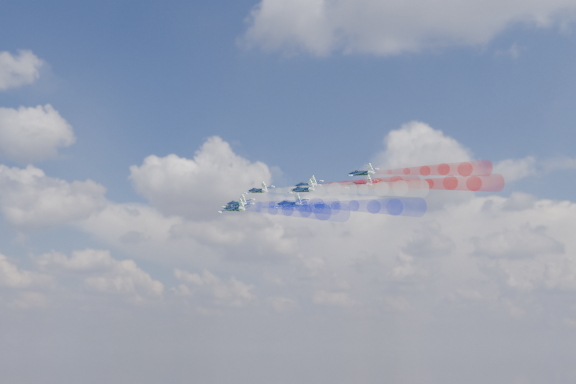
% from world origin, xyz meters
% --- Properties ---
extents(jet_lead, '(13.58, 13.20, 7.13)m').
position_xyz_m(jet_lead, '(-28.24, 6.69, 176.99)').
color(jet_lead, black).
extents(trail_lead, '(31.05, 23.93, 10.70)m').
position_xyz_m(trail_lead, '(-10.07, -5.96, 173.00)').
color(trail_lead, white).
extents(jet_inner_left, '(13.58, 13.20, 7.13)m').
position_xyz_m(jet_inner_left, '(-27.21, -6.69, 171.01)').
color(jet_inner_left, black).
extents(trail_inner_left, '(31.05, 23.93, 10.70)m').
position_xyz_m(trail_inner_left, '(-9.03, -19.33, 167.02)').
color(trail_inner_left, '#1A28DD').
extents(jet_inner_right, '(13.58, 13.20, 7.13)m').
position_xyz_m(jet_inner_right, '(-14.51, 5.82, 177.00)').
color(jet_inner_right, black).
extents(trail_inner_right, '(31.05, 23.93, 10.70)m').
position_xyz_m(trail_inner_right, '(3.66, -6.82, 173.02)').
color(trail_inner_right, red).
extents(jet_outer_left, '(13.58, 13.20, 7.13)m').
position_xyz_m(jet_outer_left, '(-20.92, -19.81, 167.09)').
color(jet_outer_left, black).
extents(trail_outer_left, '(31.05, 23.93, 10.70)m').
position_xyz_m(trail_outer_left, '(-2.75, -32.46, 163.10)').
color(trail_outer_left, '#1A28DD').
extents(jet_center_third, '(13.58, 13.20, 7.13)m').
position_xyz_m(jet_center_third, '(-10.13, -6.87, 172.93)').
color(jet_center_third, black).
extents(trail_center_third, '(31.05, 23.93, 10.70)m').
position_xyz_m(trail_center_third, '(8.04, -19.51, 168.94)').
color(trail_center_third, white).
extents(jet_outer_right, '(13.58, 13.20, 7.13)m').
position_xyz_m(jet_outer_right, '(-0.55, 7.13, 179.02)').
color(jet_outer_right, black).
extents(trail_outer_right, '(31.05, 23.93, 10.70)m').
position_xyz_m(trail_outer_right, '(17.62, -5.51, 175.03)').
color(trail_outer_right, red).
extents(jet_rear_left, '(13.58, 13.20, 7.13)m').
position_xyz_m(jet_rear_left, '(-7.86, -19.82, 167.02)').
color(jet_rear_left, black).
extents(trail_rear_left, '(31.05, 23.93, 10.70)m').
position_xyz_m(trail_rear_left, '(10.31, -32.46, 163.03)').
color(trail_rear_left, '#1A28DD').
extents(jet_rear_right, '(13.58, 13.20, 7.13)m').
position_xyz_m(jet_rear_right, '(2.99, -5.83, 173.03)').
color(jet_rear_right, black).
extents(trail_rear_right, '(31.05, 23.93, 10.70)m').
position_xyz_m(trail_rear_right, '(21.16, -18.47, 169.04)').
color(trail_rear_right, red).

